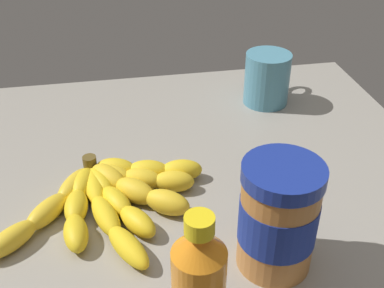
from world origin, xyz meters
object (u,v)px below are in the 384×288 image
object	(u,v)px
banana_bunch	(112,195)
peanut_butter_jar	(278,217)
coffee_mug	(267,78)
honey_bottle	(199,282)

from	to	relation	value
banana_bunch	peanut_butter_jar	size ratio (longest dim) A/B	2.13
peanut_butter_jar	coffee_mug	xyz separation A→B (cm)	(11.44, 38.74, -2.08)
honey_bottle	banana_bunch	bearing A→B (deg)	110.00
coffee_mug	banana_bunch	bearing A→B (deg)	-140.27
peanut_butter_jar	banana_bunch	bearing A→B (deg)	142.69
peanut_butter_jar	coffee_mug	size ratio (longest dim) A/B	1.30
honey_bottle	peanut_butter_jar	bearing A→B (deg)	35.46
peanut_butter_jar	honey_bottle	size ratio (longest dim) A/B	0.91
honey_bottle	coffee_mug	world-z (taller)	honey_bottle
peanut_butter_jar	coffee_mug	world-z (taller)	peanut_butter_jar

